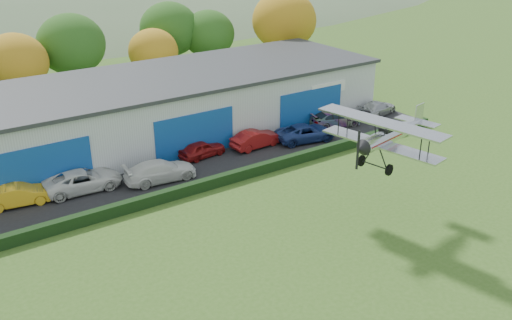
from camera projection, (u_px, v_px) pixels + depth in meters
apron at (180, 165)px, 43.74m from camera, size 48.00×9.00×0.05m
hedge at (211, 183)px, 39.97m from camera, size 46.00×0.60×0.80m
hangar at (161, 106)px, 49.02m from camera, size 40.60×12.60×5.30m
tree_belt at (65, 52)px, 55.24m from camera, size 75.70×13.22×10.12m
car_1 at (18, 195)px, 37.40m from camera, size 4.62×2.21×1.46m
car_2 at (83, 180)px, 39.43m from camera, size 5.55×2.85×1.50m
car_3 at (160, 171)px, 40.89m from camera, size 5.49×2.63×1.54m
car_4 at (202, 149)px, 44.98m from camera, size 4.06×2.01×1.33m
car_5 at (256, 139)px, 46.88m from camera, size 4.56×1.79×1.48m
car_6 at (306, 133)px, 48.25m from camera, size 5.65×3.42×1.47m
car_7 at (335, 119)px, 51.72m from camera, size 5.21×3.13×1.41m
car_8 at (377, 108)px, 54.56m from camera, size 5.16×3.03×1.40m
biplane at (389, 134)px, 33.95m from camera, size 7.34×8.37×3.11m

